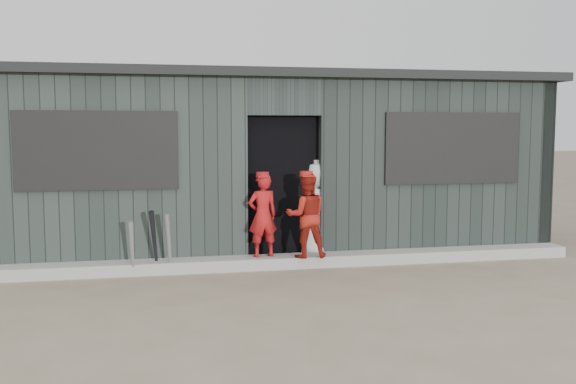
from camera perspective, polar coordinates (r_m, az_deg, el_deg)
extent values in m
plane|color=#71614E|center=(6.83, 3.08, -9.87)|extent=(80.00, 80.00, 0.00)
cube|color=gray|center=(8.53, -0.03, -6.18)|extent=(8.00, 0.36, 0.15)
cone|color=#93939B|center=(8.10, -13.69, -4.94)|extent=(0.08, 0.25, 0.72)
cone|color=gray|center=(8.13, -10.54, -4.55)|extent=(0.13, 0.25, 0.80)
cone|color=black|center=(8.22, -11.79, -4.35)|extent=(0.14, 0.39, 0.83)
imported|color=#A41416|center=(8.38, -2.27, -2.10)|extent=(0.44, 0.33, 1.09)
imported|color=maroon|center=(8.33, 1.63, -2.10)|extent=(0.56, 0.45, 1.10)
imported|color=silver|center=(8.91, 2.62, -1.69)|extent=(0.73, 0.53, 1.37)
cube|color=black|center=(10.02, -1.95, 2.09)|extent=(7.60, 2.70, 2.20)
cube|color=#2C3531|center=(8.50, -15.46, 1.57)|extent=(3.50, 0.20, 2.50)
cube|color=#272E2B|center=(9.34, 13.27, 1.98)|extent=(3.50, 0.20, 2.50)
cube|color=#2A3130|center=(8.63, -0.40, 8.48)|extent=(1.00, 0.20, 0.50)
cube|color=#2C3430|center=(11.34, 17.88, 2.49)|extent=(0.20, 3.00, 2.50)
cube|color=#29302E|center=(11.40, -3.14, 2.77)|extent=(8.00, 0.20, 2.50)
cube|color=black|center=(10.03, -1.98, 9.86)|extent=(8.30, 3.30, 0.12)
cube|color=black|center=(8.38, -16.59, 3.54)|extent=(2.00, 0.04, 1.00)
cube|color=black|center=(9.29, 14.47, 3.78)|extent=(2.00, 0.04, 1.00)
cube|color=black|center=(9.13, -3.47, 2.67)|extent=(0.16, 0.16, 0.79)
cube|color=black|center=(9.29, -0.22, 2.42)|extent=(0.19, 0.15, 0.79)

